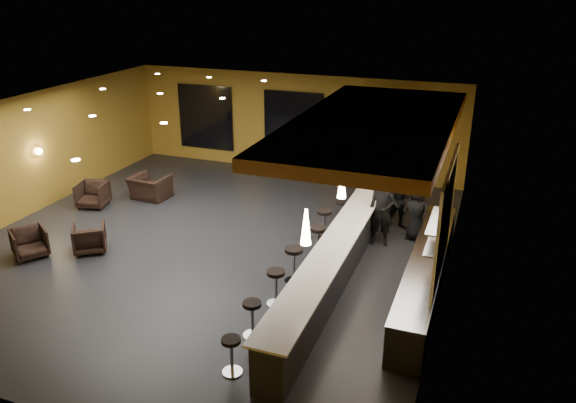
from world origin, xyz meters
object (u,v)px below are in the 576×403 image
(armchair_b, at_px, (89,238))
(staff_c, at_px, (417,212))
(armchair_d, at_px, (150,187))
(bar_stool_3, at_px, (294,260))
(bar_counter, at_px, (333,267))
(staff_a, at_px, (381,211))
(pendant_0, at_px, (306,227))
(pendant_1, at_px, (342,183))
(bar_stool_6, at_px, (342,210))
(prep_counter, at_px, (426,275))
(column, at_px, (379,157))
(bar_stool_2, at_px, (276,283))
(armchair_a, at_px, (30,243))
(staff_b, at_px, (401,202))
(armchair_c, at_px, (93,195))
(pendant_2, at_px, (367,152))
(bar_stool_1, at_px, (252,314))
(bar_stool_5, at_px, (324,221))
(bar_stool_0, at_px, (231,351))
(bar_stool_4, at_px, (318,238))

(armchair_b, bearing_deg, staff_c, 169.18)
(armchair_d, bearing_deg, bar_stool_3, 154.61)
(bar_counter, relative_size, armchair_d, 7.00)
(staff_a, xyz_separation_m, armchair_d, (-7.55, 0.73, -0.57))
(pendant_0, distance_m, pendant_1, 2.50)
(bar_counter, height_order, armchair_d, bar_counter)
(bar_stool_6, bearing_deg, armchair_d, -179.40)
(prep_counter, distance_m, column, 4.75)
(bar_stool_2, bearing_deg, staff_a, 68.16)
(armchair_a, height_order, bar_stool_2, bar_stool_2)
(bar_counter, relative_size, staff_b, 4.82)
(armchair_d, distance_m, bar_stool_3, 6.98)
(armchair_c, bearing_deg, bar_stool_3, -30.71)
(column, xyz_separation_m, bar_stool_6, (-0.70, -1.25, -1.27))
(column, xyz_separation_m, pendant_2, (0.00, -1.60, 0.60))
(pendant_1, height_order, bar_stool_3, pendant_1)
(bar_stool_3, bearing_deg, prep_counter, 11.93)
(pendant_0, xyz_separation_m, bar_stool_1, (-0.95, -0.39, -1.86))
(armchair_d, height_order, bar_stool_5, bar_stool_5)
(pendant_2, height_order, staff_a, pendant_2)
(prep_counter, height_order, bar_stool_0, prep_counter)
(bar_stool_1, bearing_deg, bar_stool_0, -84.82)
(staff_a, height_order, bar_stool_0, staff_a)
(armchair_d, height_order, bar_stool_0, armchair_d)
(prep_counter, relative_size, bar_stool_6, 8.04)
(pendant_2, distance_m, bar_stool_5, 2.14)
(bar_stool_1, bearing_deg, pendant_1, 71.87)
(armchair_a, xyz_separation_m, bar_stool_5, (6.66, 3.55, 0.17))
(staff_a, distance_m, staff_b, 1.18)
(staff_a, relative_size, bar_stool_2, 2.29)
(pendant_1, distance_m, staff_a, 2.55)
(staff_b, bearing_deg, bar_stool_3, -132.98)
(armchair_a, bearing_deg, pendant_2, -26.22)
(armchair_a, height_order, bar_stool_5, bar_stool_5)
(column, distance_m, pendant_2, 1.71)
(staff_c, height_order, bar_stool_2, staff_c)
(bar_counter, relative_size, pendant_1, 11.43)
(column, relative_size, armchair_a, 4.30)
(pendant_2, relative_size, bar_stool_3, 0.81)
(staff_a, relative_size, armchair_a, 2.30)
(bar_stool_1, bearing_deg, bar_stool_6, 87.52)
(prep_counter, relative_size, pendant_0, 8.57)
(bar_counter, bearing_deg, pendant_2, 90.00)
(pendant_0, bearing_deg, bar_stool_4, 103.09)
(bar_stool_5, bearing_deg, bar_counter, -68.36)
(bar_counter, xyz_separation_m, staff_b, (0.87, 3.68, 0.33))
(armchair_a, bearing_deg, bar_stool_5, -27.27)
(armchair_b, xyz_separation_m, bar_stool_6, (5.67, 3.80, 0.11))
(pendant_0, xyz_separation_m, pendant_1, (0.00, 2.50, 0.00))
(pendant_0, relative_size, pendant_1, 1.00)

